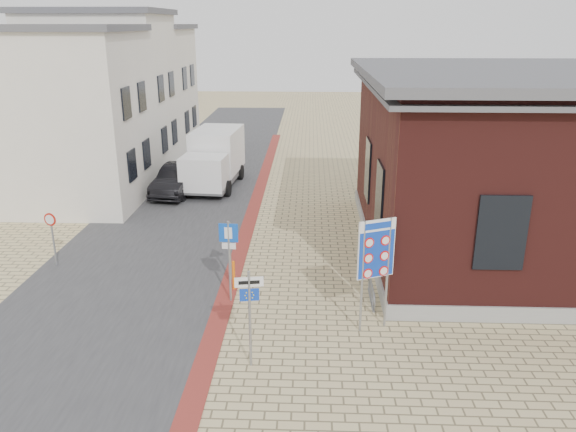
% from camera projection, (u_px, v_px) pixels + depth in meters
% --- Properties ---
extents(ground, '(120.00, 120.00, 0.00)m').
position_uv_depth(ground, '(285.00, 335.00, 15.80)').
color(ground, tan).
rests_on(ground, ground).
extents(road_strip, '(7.00, 60.00, 0.02)m').
position_uv_depth(road_strip, '(195.00, 187.00, 30.19)').
color(road_strip, '#38383A').
rests_on(road_strip, ground).
extents(curb_strip, '(0.60, 40.00, 0.02)m').
position_uv_depth(curb_strip, '(251.00, 218.00, 25.33)').
color(curb_strip, maroon).
rests_on(curb_strip, ground).
extents(brick_building, '(13.00, 13.00, 6.80)m').
position_uv_depth(brick_building, '(533.00, 160.00, 20.95)').
color(brick_building, gray).
rests_on(brick_building, ground).
extents(townhouse_near, '(7.40, 6.40, 8.30)m').
position_uv_depth(townhouse_near, '(62.00, 117.00, 26.21)').
color(townhouse_near, silver).
rests_on(townhouse_near, ground).
extents(townhouse_mid, '(7.40, 6.40, 9.10)m').
position_uv_depth(townhouse_mid, '(105.00, 94.00, 31.75)').
color(townhouse_mid, silver).
rests_on(townhouse_mid, ground).
extents(townhouse_far, '(7.40, 6.40, 8.30)m').
position_uv_depth(townhouse_far, '(137.00, 89.00, 37.55)').
color(townhouse_far, silver).
rests_on(townhouse_far, ground).
extents(bike_rack, '(0.08, 1.80, 0.60)m').
position_uv_depth(bike_rack, '(372.00, 293.00, 17.70)').
color(bike_rack, slate).
rests_on(bike_rack, ground).
extents(sedan, '(2.17, 4.72, 1.50)m').
position_uv_depth(sedan, '(178.00, 179.00, 28.79)').
color(sedan, black).
rests_on(sedan, ground).
extents(box_truck, '(2.75, 5.81, 2.95)m').
position_uv_depth(box_truck, '(214.00, 158.00, 29.85)').
color(box_truck, slate).
rests_on(box_truck, ground).
extents(border_sign, '(1.06, 0.50, 3.32)m').
position_uv_depth(border_sign, '(376.00, 251.00, 15.40)').
color(border_sign, gray).
rests_on(border_sign, ground).
extents(essen_sign, '(0.71, 0.15, 2.64)m').
position_uv_depth(essen_sign, '(250.00, 304.00, 13.85)').
color(essen_sign, gray).
rests_on(essen_sign, ground).
extents(parking_sign, '(0.59, 0.09, 2.68)m').
position_uv_depth(parking_sign, '(229.00, 247.00, 17.17)').
color(parking_sign, gray).
rests_on(parking_sign, ground).
extents(yield_sign, '(0.71, 0.37, 2.13)m').
position_uv_depth(yield_sign, '(230.00, 236.00, 18.67)').
color(yield_sign, gray).
rests_on(yield_sign, ground).
extents(speed_sign, '(0.47, 0.14, 2.01)m').
position_uv_depth(speed_sign, '(52.00, 231.00, 19.95)').
color(speed_sign, gray).
rests_on(speed_sign, ground).
extents(bollard, '(0.11, 0.11, 1.01)m').
position_uv_depth(bollard, '(234.00, 275.00, 18.35)').
color(bollard, orange).
rests_on(bollard, ground).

